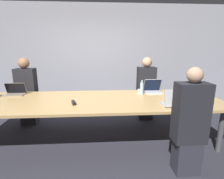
% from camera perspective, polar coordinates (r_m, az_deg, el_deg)
% --- Properties ---
extents(ground_plane, '(24.00, 24.00, 0.00)m').
position_cam_1_polar(ground_plane, '(3.31, -6.93, -16.15)').
color(ground_plane, '#2D2D38').
extents(curtain_wall, '(12.00, 0.06, 2.80)m').
position_cam_1_polar(curtain_wall, '(5.02, -6.14, 10.69)').
color(curtain_wall, '#9999A3').
rests_on(curtain_wall, ground_plane).
extents(conference_table, '(4.50, 1.32, 0.77)m').
position_cam_1_polar(conference_table, '(3.02, -7.31, -4.20)').
color(conference_table, tan).
rests_on(conference_table, ground_plane).
extents(laptop_far_right, '(0.33, 0.28, 0.27)m').
position_cam_1_polar(laptop_far_right, '(3.56, 13.16, 0.28)').
color(laptop_far_right, silver).
rests_on(laptop_far_right, conference_table).
extents(person_far_right, '(0.40, 0.24, 1.43)m').
position_cam_1_polar(person_far_right, '(4.07, 10.99, -0.07)').
color(person_far_right, '#2D2D38').
rests_on(person_far_right, ground_plane).
extents(cup_far_right, '(0.09, 0.09, 0.08)m').
position_cam_1_polar(cup_far_right, '(3.44, 9.08, -0.58)').
color(cup_far_right, white).
rests_on(cup_far_right, conference_table).
extents(bottle_far_right, '(0.06, 0.06, 0.27)m').
position_cam_1_polar(bottle_far_right, '(3.35, 9.69, 0.38)').
color(bottle_far_right, '#ADD1E0').
rests_on(bottle_far_right, conference_table).
extents(laptop_far_left, '(0.36, 0.22, 0.22)m').
position_cam_1_polar(laptop_far_left, '(3.76, -29.10, -0.54)').
color(laptop_far_left, gray).
rests_on(laptop_far_left, conference_table).
extents(person_far_left, '(0.40, 0.24, 1.44)m').
position_cam_1_polar(person_far_left, '(4.14, -25.97, -0.90)').
color(person_far_left, '#2D2D38').
rests_on(person_far_left, ground_plane).
extents(laptop_near_right, '(0.36, 0.26, 0.27)m').
position_cam_1_polar(laptop_near_right, '(2.80, 19.91, -3.68)').
color(laptop_near_right, '#B7B7BC').
rests_on(laptop_near_right, conference_table).
extents(person_near_right, '(0.40, 0.24, 1.41)m').
position_cam_1_polar(person_near_right, '(2.47, 23.98, -10.35)').
color(person_near_right, '#2D2D38').
rests_on(person_near_right, ground_plane).
extents(cup_near_right, '(0.07, 0.07, 0.10)m').
position_cam_1_polar(cup_near_right, '(2.98, 24.61, -3.61)').
color(cup_near_right, white).
rests_on(cup_near_right, conference_table).
extents(stapler, '(0.09, 0.16, 0.05)m').
position_cam_1_polar(stapler, '(2.81, -12.42, -4.22)').
color(stapler, black).
rests_on(stapler, conference_table).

